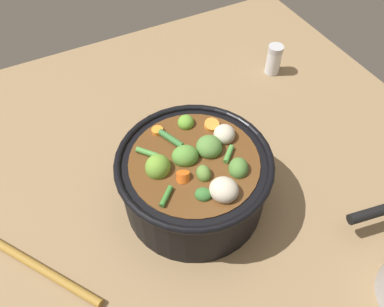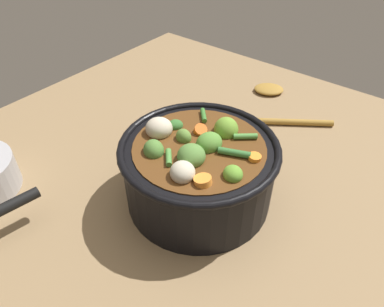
# 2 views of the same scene
# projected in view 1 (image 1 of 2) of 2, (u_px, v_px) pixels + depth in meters

# --- Properties ---
(ground_plane) EXTENTS (1.10, 1.10, 0.00)m
(ground_plane) POSITION_uv_depth(u_px,v_px,m) (194.00, 199.00, 0.70)
(ground_plane) COLOR #8C704C
(cooking_pot) EXTENTS (0.26, 0.26, 0.14)m
(cooking_pot) POSITION_uv_depth(u_px,v_px,m) (194.00, 179.00, 0.65)
(cooking_pot) COLOR black
(cooking_pot) RESTS_ON ground_plane
(salt_shaker) EXTENTS (0.04, 0.04, 0.07)m
(salt_shaker) POSITION_uv_depth(u_px,v_px,m) (274.00, 59.00, 0.90)
(salt_shaker) COLOR silver
(salt_shaker) RESTS_ON ground_plane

